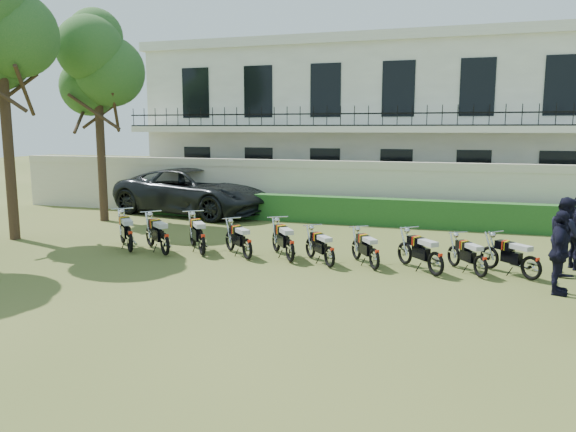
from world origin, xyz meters
name	(u,v)px	position (x,y,z in m)	size (l,w,h in m)	color
ground	(285,269)	(0.00, 0.00, 0.00)	(100.00, 100.00, 0.00)	#445220
perimeter_wall	(350,190)	(0.00, 8.00, 1.17)	(30.00, 0.35, 2.30)	beige
hedge	(372,212)	(1.00, 7.20, 0.50)	(18.00, 0.60, 1.00)	#1F4F1C
building	(376,125)	(0.00, 13.96, 3.71)	(20.40, 9.60, 7.40)	white
tree_west_mid	(0,24)	(-9.46, 1.00, 6.67)	(3.40, 3.20, 8.82)	#473323
tree_west_near	(97,64)	(-8.96, 5.00, 5.89)	(3.40, 3.20, 7.90)	#473323
motorcycle_0	(130,235)	(-4.79, 0.37, 0.52)	(1.45, 1.58, 1.12)	black
motorcycle_1	(165,238)	(-3.63, 0.32, 0.51)	(1.57, 1.42, 1.10)	black
motorcycle_2	(202,239)	(-2.64, 0.62, 0.51)	(1.32, 1.65, 1.10)	black
motorcycle_3	(247,244)	(-1.26, 0.57, 0.46)	(1.36, 1.34, 0.99)	black
motorcycle_4	(290,245)	(-0.07, 0.64, 0.48)	(1.19, 1.63, 1.05)	black
motorcycle_5	(330,252)	(1.06, 0.41, 0.44)	(1.17, 1.38, 0.94)	black
motorcycle_6	(375,254)	(2.19, 0.51, 0.43)	(1.02, 1.49, 0.94)	black
motorcycle_7	(436,258)	(3.69, 0.37, 0.47)	(1.29, 1.46, 1.02)	black
motorcycle_8	(481,261)	(4.71, 0.56, 0.42)	(1.00, 1.45, 0.92)	black
motorcycle_9	(532,262)	(5.83, 0.69, 0.45)	(1.37, 1.30, 0.98)	black
suv	(195,191)	(-6.45, 7.62, 0.95)	(3.15, 6.84, 1.90)	black
officer_2	(559,253)	(6.26, -0.28, 0.91)	(1.07, 0.44, 1.82)	black
officer_4	(566,236)	(6.65, 1.57, 0.95)	(0.93, 0.72, 1.91)	black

